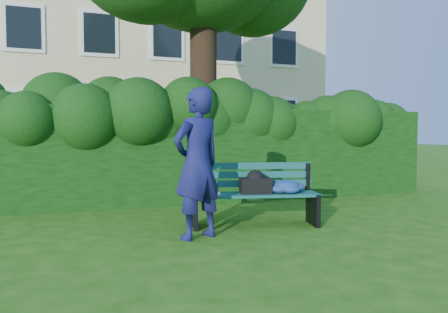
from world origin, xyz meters
name	(u,v)px	position (x,y,z in m)	size (l,w,h in m)	color
ground	(238,222)	(0.00, 0.00, 0.00)	(80.00, 80.00, 0.00)	#224D0E
apartment_building	(120,28)	(0.00, 13.99, 6.00)	(16.00, 8.08, 12.00)	beige
hedge	(196,155)	(0.00, 2.20, 0.90)	(10.00, 1.00, 1.80)	black
park_bench	(262,191)	(0.25, -0.31, 0.50)	(1.88, 0.95, 0.89)	#0E483C
man_reading	(197,163)	(-0.85, -0.74, 0.94)	(0.69, 0.45, 1.89)	#171750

